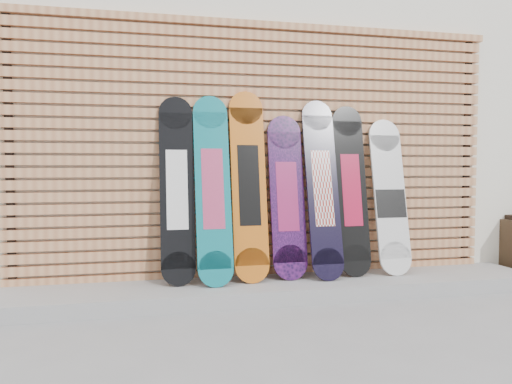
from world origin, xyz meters
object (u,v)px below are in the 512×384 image
Objects in this scene: snowboard_0 at (177,190)px; snowboard_4 at (322,188)px; snowboard_2 at (249,185)px; snowboard_3 at (287,196)px; snowboard_6 at (390,197)px; snowboard_5 at (351,190)px; snowboard_1 at (213,189)px.

snowboard_0 is 1.22m from snowboard_4.
snowboard_0 is at bearing 178.52° from snowboard_2.
snowboard_3 is 0.31m from snowboard_4.
snowboard_0 is at bearing 177.88° from snowboard_4.
snowboard_0 reaches higher than snowboard_6.
snowboard_4 is 0.29m from snowboard_5.
snowboard_6 is (1.27, -0.00, -0.12)m from snowboard_2.
snowboard_1 is 1.04× the size of snowboard_5.
snowboard_4 is at bearing -2.72° from snowboard_2.
snowboard_0 is at bearing 179.96° from snowboard_5.
snowboard_2 is at bearing -1.48° from snowboard_0.
snowboard_3 is (0.92, 0.00, -0.07)m from snowboard_0.
snowboard_4 is at bearing -2.12° from snowboard_0.
snowboard_1 is 0.93m from snowboard_4.
snowboard_2 is 1.14× the size of snowboard_3.
snowboard_4 is at bearing 0.25° from snowboard_1.
snowboard_0 is at bearing 179.46° from snowboard_6.
snowboard_3 is 0.58m from snowboard_5.
snowboard_5 is (1.50, -0.00, -0.02)m from snowboard_0.
snowboard_2 reaches higher than snowboard_6.
snowboard_0 is 0.96× the size of snowboard_2.
snowboard_6 is at bearing 1.15° from snowboard_1.
snowboard_5 is at bearing -0.04° from snowboard_0.
snowboard_5 is at bearing 2.27° from snowboard_1.
snowboard_1 is at bearing -9.89° from snowboard_0.
snowboard_2 is 0.63m from snowboard_4.
snowboard_1 is (0.28, -0.05, 0.01)m from snowboard_0.
snowboard_0 is 1.86m from snowboard_6.
snowboard_3 is 0.93× the size of snowboard_5.
snowboard_0 is at bearing -179.84° from snowboard_3.
snowboard_6 is at bearing -2.63° from snowboard_5.
snowboard_1 is 1.11× the size of snowboard_3.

